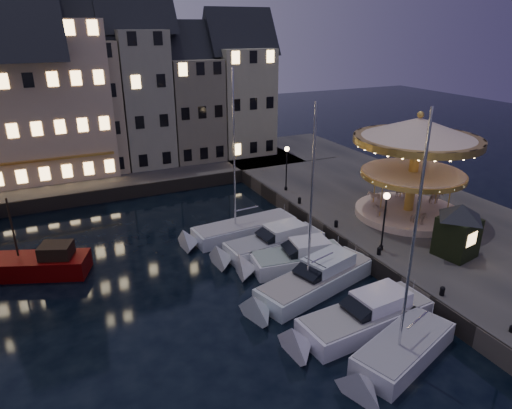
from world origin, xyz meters
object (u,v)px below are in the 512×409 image
streetlamp_c (287,162)px  bollard_a (442,290)px  motorboat_e (270,245)px  carousel (416,149)px  red_fishing_boat (38,265)px  bollard_c (336,223)px  streetlamp_b (385,213)px  motorboat_b (361,319)px  bollard_b (379,250)px  motorboat_a (398,354)px  ticket_kiosk (460,221)px  motorboat_d (293,260)px  motorboat_f (238,231)px  bollard_d (299,200)px  motorboat_c (313,281)px  streetlamp_d (432,165)px

streetlamp_c → bollard_a: bearing=-91.8°
bollard_a → motorboat_e: 12.39m
bollard_a → carousel: (6.55, 9.87, 5.25)m
bollard_a → red_fishing_boat: size_ratio=0.08×
bollard_c → red_fishing_boat: red_fishing_boat is taller
streetlamp_b → motorboat_b: 8.34m
bollard_b → streetlamp_c: bearing=87.5°
bollard_c → motorboat_a: (-5.04, -12.69, -1.06)m
streetlamp_c → motorboat_b: 19.78m
bollard_c → ticket_kiosk: (4.51, -7.23, 2.18)m
motorboat_d → motorboat_f: size_ratio=0.62×
motorboat_e → ticket_kiosk: 12.99m
motorboat_f → ticket_kiosk: bearing=-46.1°
streetlamp_b → motorboat_e: streetlamp_b is taller
bollard_d → motorboat_e: (-5.35, -4.86, -0.96)m
streetlamp_c → bollard_c: (-0.60, -9.00, -2.41)m
streetlamp_b → ticket_kiosk: 4.77m
bollard_a → bollard_d: bearing=90.0°
streetlamp_b → motorboat_e: size_ratio=0.48×
motorboat_d → motorboat_e: 2.79m
motorboat_c → motorboat_f: bearing=96.7°
streetlamp_c → motorboat_e: (-5.95, -8.36, -3.37)m
motorboat_a → carousel: 17.88m
motorboat_f → red_fishing_boat: motorboat_f is taller
streetlamp_d → bollard_a: 17.79m
bollard_a → streetlamp_d: bearing=47.5°
motorboat_a → red_fishing_boat: motorboat_a is taller
bollard_d → ticket_kiosk: bearing=-70.5°
streetlamp_d → bollard_b: 14.27m
motorboat_c → carousel: motorboat_c is taller
motorboat_b → bollard_d: bearing=71.7°
bollard_c → ticket_kiosk: 8.79m
motorboat_a → ticket_kiosk: (9.55, 5.46, 3.24)m
bollard_c → motorboat_c: 7.45m
streetlamp_d → motorboat_d: bearing=-164.7°
streetlamp_d → ticket_kiosk: 12.22m
motorboat_d → motorboat_f: bearing=103.1°
motorboat_e → motorboat_f: bearing=106.7°
motorboat_b → bollard_c: bearing=62.6°
bollard_a → motorboat_d: motorboat_d is taller
bollard_d → ticket_kiosk: (4.51, -12.73, 2.18)m
carousel → ticket_kiosk: bearing=-107.2°
bollard_a → bollard_d: 16.00m
motorboat_f → motorboat_a: bearing=-85.4°
bollard_d → motorboat_d: size_ratio=0.07×
streetlamp_c → bollard_b: 14.22m
streetlamp_b → carousel: bearing=33.1°
red_fishing_boat → motorboat_a: bearing=-47.4°
motorboat_f → streetlamp_c: bearing=35.0°
bollard_b → bollard_d: size_ratio=1.00×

